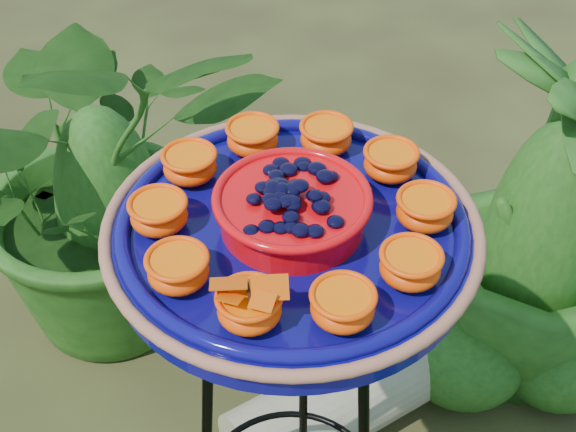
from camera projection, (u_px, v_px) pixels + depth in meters
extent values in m
torus|color=black|center=(292.00, 255.00, 1.14)|extent=(0.29, 0.29, 0.02)
cylinder|color=black|center=(303.00, 376.00, 1.59)|extent=(0.02, 0.10, 0.99)
cylinder|color=#0A0862|center=(292.00, 237.00, 1.12)|extent=(0.51, 0.51, 0.04)
torus|color=#9F6048|center=(292.00, 226.00, 1.10)|extent=(0.53, 0.53, 0.02)
torus|color=#0A0862|center=(292.00, 224.00, 1.10)|extent=(0.49, 0.49, 0.02)
cylinder|color=red|center=(292.00, 211.00, 1.09)|extent=(0.20, 0.20, 0.05)
torus|color=red|center=(292.00, 198.00, 1.07)|extent=(0.22, 0.22, 0.01)
ellipsoid|color=black|center=(292.00, 194.00, 1.06)|extent=(0.17, 0.17, 0.04)
ellipsoid|color=#FF3C02|center=(425.00, 212.00, 1.09)|extent=(0.08, 0.08, 0.04)
cylinder|color=#FF5D05|center=(426.00, 201.00, 1.08)|extent=(0.07, 0.07, 0.01)
ellipsoid|color=#FF3C02|center=(390.00, 165.00, 1.17)|extent=(0.08, 0.08, 0.04)
cylinder|color=#FF5D05|center=(391.00, 154.00, 1.16)|extent=(0.07, 0.07, 0.01)
ellipsoid|color=#FF3C02|center=(326.00, 139.00, 1.22)|extent=(0.08, 0.08, 0.04)
cylinder|color=#FF5D05|center=(326.00, 128.00, 1.21)|extent=(0.07, 0.07, 0.01)
ellipsoid|color=#FF3C02|center=(253.00, 140.00, 1.22)|extent=(0.08, 0.08, 0.04)
cylinder|color=#FF5D05|center=(252.00, 129.00, 1.20)|extent=(0.07, 0.07, 0.01)
ellipsoid|color=#FF3C02|center=(190.00, 168.00, 1.17)|extent=(0.08, 0.08, 0.04)
cylinder|color=#FF5D05|center=(189.00, 157.00, 1.15)|extent=(0.07, 0.07, 0.01)
ellipsoid|color=#FF3C02|center=(159.00, 216.00, 1.09)|extent=(0.08, 0.08, 0.04)
cylinder|color=#FF5D05|center=(158.00, 205.00, 1.07)|extent=(0.07, 0.07, 0.01)
ellipsoid|color=#FF3C02|center=(178.00, 272.00, 1.01)|extent=(0.08, 0.08, 0.04)
cylinder|color=#FF5D05|center=(177.00, 261.00, 0.99)|extent=(0.07, 0.07, 0.01)
ellipsoid|color=#FF3C02|center=(249.00, 310.00, 0.96)|extent=(0.08, 0.08, 0.04)
cylinder|color=#FF5D05|center=(249.00, 299.00, 0.95)|extent=(0.07, 0.07, 0.01)
ellipsoid|color=#FF3C02|center=(342.00, 308.00, 0.96)|extent=(0.08, 0.08, 0.04)
cylinder|color=#FF5D05|center=(343.00, 297.00, 0.95)|extent=(0.07, 0.07, 0.01)
ellipsoid|color=#FF3C02|center=(410.00, 268.00, 1.01)|extent=(0.08, 0.08, 0.04)
cylinder|color=#FF5D05|center=(412.00, 257.00, 1.00)|extent=(0.07, 0.07, 0.01)
cylinder|color=black|center=(249.00, 292.00, 0.94)|extent=(0.01, 0.03, 0.00)
cube|color=#FF5005|center=(228.00, 283.00, 0.94)|extent=(0.05, 0.04, 0.01)
cube|color=#FF5005|center=(270.00, 288.00, 0.94)|extent=(0.05, 0.04, 0.01)
cylinder|color=tan|center=(350.00, 396.00, 2.02)|extent=(0.63, 0.58, 0.21)
imported|color=#1B4512|center=(104.00, 172.00, 2.06)|extent=(1.10, 1.02, 1.00)
imported|color=#1B4512|center=(546.00, 223.00, 1.94)|extent=(0.61, 0.61, 0.96)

